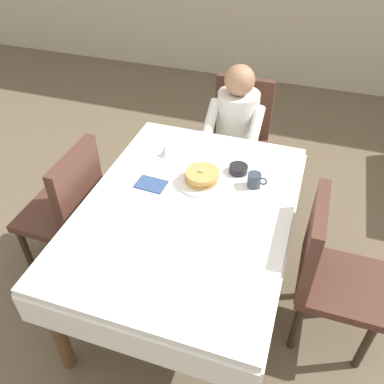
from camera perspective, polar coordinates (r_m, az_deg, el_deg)
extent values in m
plane|color=brown|center=(2.70, -0.62, -13.76)|extent=(14.00, 14.00, 0.00)
cube|color=white|center=(2.16, -0.76, -2.44)|extent=(1.10, 1.50, 0.04)
cube|color=white|center=(1.82, -9.00, -20.59)|extent=(1.10, 0.01, 0.18)
cube|color=white|center=(2.80, 4.31, 5.88)|extent=(1.10, 0.01, 0.18)
cube|color=white|center=(2.43, -13.25, -1.50)|extent=(0.01, 1.50, 0.18)
cube|color=white|center=(2.17, 13.40, -7.64)|extent=(0.01, 1.50, 0.18)
cylinder|color=brown|center=(2.24, -18.71, -17.90)|extent=(0.07, 0.07, 0.70)
cylinder|color=brown|center=(3.01, -5.04, 2.49)|extent=(0.07, 0.07, 0.70)
cylinder|color=brown|center=(2.84, 12.78, -1.21)|extent=(0.07, 0.07, 0.70)
cube|color=#4C2D23|center=(3.15, 6.15, 6.04)|extent=(0.44, 0.44, 0.05)
cube|color=#4C2D23|center=(3.19, 7.35, 11.90)|extent=(0.44, 0.06, 0.48)
cylinder|color=#2D2319|center=(3.12, 8.29, 0.24)|extent=(0.04, 0.04, 0.40)
cylinder|color=#2D2319|center=(3.18, 1.96, 1.55)|extent=(0.04, 0.04, 0.40)
cylinder|color=#2D2319|center=(3.40, 9.55, 3.93)|extent=(0.04, 0.04, 0.40)
cylinder|color=#2D2319|center=(3.46, 3.69, 5.09)|extent=(0.04, 0.04, 0.40)
cylinder|color=silver|center=(3.00, 6.40, 9.87)|extent=(0.30, 0.30, 0.46)
sphere|color=#A37556|center=(2.83, 6.81, 15.54)|extent=(0.21, 0.21, 0.21)
cylinder|color=silver|center=(2.82, 9.03, 9.16)|extent=(0.08, 0.29, 0.23)
cylinder|color=silver|center=(2.88, 2.70, 10.29)|extent=(0.08, 0.29, 0.23)
cylinder|color=#383D51|center=(3.10, 6.46, 0.74)|extent=(0.10, 0.10, 0.45)
cylinder|color=#383D51|center=(3.13, 3.61, 1.33)|extent=(0.10, 0.10, 0.45)
cube|color=#4C2D23|center=(2.70, -18.48, -3.00)|extent=(0.44, 0.44, 0.05)
cube|color=#4C2D23|center=(2.43, -15.87, 0.49)|extent=(0.06, 0.44, 0.48)
cylinder|color=#2D2319|center=(2.86, -22.48, -7.78)|extent=(0.04, 0.04, 0.40)
cylinder|color=#2D2319|center=(3.04, -18.62, -3.14)|extent=(0.04, 0.04, 0.40)
cylinder|color=#2D2319|center=(2.67, -16.32, -9.90)|extent=(0.04, 0.04, 0.40)
cylinder|color=#2D2319|center=(2.87, -12.67, -4.78)|extent=(0.04, 0.04, 0.40)
cube|color=#4C2D23|center=(2.34, 20.44, -12.21)|extent=(0.44, 0.44, 0.05)
cube|color=#4C2D23|center=(2.12, 16.77, -6.80)|extent=(0.06, 0.44, 0.48)
cylinder|color=#2D2319|center=(2.65, 23.37, -12.91)|extent=(0.04, 0.04, 0.40)
cylinder|color=#2D2319|center=(2.44, 23.36, -19.47)|extent=(0.04, 0.04, 0.40)
cylinder|color=#2D2319|center=(2.60, 15.53, -11.50)|extent=(0.04, 0.04, 0.40)
cylinder|color=#2D2319|center=(2.39, 14.54, -18.05)|extent=(0.04, 0.04, 0.40)
cylinder|color=white|center=(2.30, 1.40, 1.51)|extent=(0.28, 0.28, 0.02)
cylinder|color=tan|center=(2.29, 1.40, 1.81)|extent=(0.18, 0.18, 0.02)
cylinder|color=tan|center=(2.28, 1.28, 2.24)|extent=(0.19, 0.19, 0.02)
cylinder|color=tan|center=(2.27, 1.45, 2.49)|extent=(0.19, 0.19, 0.02)
cylinder|color=tan|center=(2.25, 1.50, 2.70)|extent=(0.19, 0.19, 0.02)
cube|color=#F4E072|center=(2.25, 1.43, 3.07)|extent=(0.03, 0.03, 0.01)
cylinder|color=#333D4C|center=(2.28, 8.82, 1.68)|extent=(0.08, 0.08, 0.08)
torus|color=#333D4C|center=(2.27, 10.06, 1.51)|extent=(0.05, 0.01, 0.05)
cylinder|color=black|center=(2.38, 6.61, 3.26)|extent=(0.11, 0.11, 0.04)
cone|color=silver|center=(2.50, -3.75, 5.93)|extent=(0.08, 0.08, 0.07)
cube|color=silver|center=(2.33, -3.21, 2.02)|extent=(0.03, 0.18, 0.00)
cube|color=silver|center=(2.25, 5.87, 0.14)|extent=(0.04, 0.20, 0.00)
cube|color=silver|center=(2.06, -2.79, -4.22)|extent=(0.15, 0.05, 0.00)
cube|color=#334C7F|center=(2.29, -5.85, 1.11)|extent=(0.18, 0.13, 0.01)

